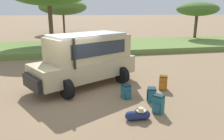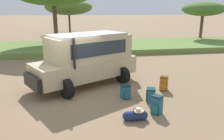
{
  "view_description": "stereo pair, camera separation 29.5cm",
  "coord_description": "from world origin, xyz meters",
  "px_view_note": "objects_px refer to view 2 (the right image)",
  "views": [
    {
      "loc": [
        -0.21,
        -8.96,
        3.47
      ],
      "look_at": [
        1.63,
        -0.13,
        1.0
      ],
      "focal_mm": 35.0,
      "sensor_mm": 36.0,
      "label": 1
    },
    {
      "loc": [
        0.08,
        -9.02,
        3.47
      ],
      "look_at": [
        1.63,
        -0.13,
        1.0
      ],
      "focal_mm": 35.0,
      "sensor_mm": 36.0,
      "label": 2
    }
  ],
  "objects_px": {
    "acacia_tree_left_mid": "(69,7)",
    "duffel_bag_low_black_case": "(135,115)",
    "safari_vehicle": "(87,58)",
    "acacia_tree_centre_back": "(203,9)",
    "backpack_cluster_center": "(164,83)",
    "backpack_outermost": "(151,95)",
    "backpack_beside_front_wheel": "(126,92)",
    "backpack_near_rear_wheel": "(157,105)"
  },
  "relations": [
    {
      "from": "safari_vehicle",
      "to": "acacia_tree_left_mid",
      "type": "distance_m",
      "value": 25.75
    },
    {
      "from": "backpack_cluster_center",
      "to": "duffel_bag_low_black_case",
      "type": "distance_m",
      "value": 3.2
    },
    {
      "from": "safari_vehicle",
      "to": "backpack_beside_front_wheel",
      "type": "xyz_separation_m",
      "value": [
        1.39,
        -2.09,
        -1.01
      ]
    },
    {
      "from": "backpack_near_rear_wheel",
      "to": "backpack_cluster_center",
      "type": "bearing_deg",
      "value": 61.56
    },
    {
      "from": "backpack_outermost",
      "to": "duffel_bag_low_black_case",
      "type": "height_order",
      "value": "backpack_outermost"
    },
    {
      "from": "backpack_outermost",
      "to": "backpack_beside_front_wheel",
      "type": "bearing_deg",
      "value": 148.19
    },
    {
      "from": "safari_vehicle",
      "to": "backpack_cluster_center",
      "type": "relative_size",
      "value": 8.18
    },
    {
      "from": "acacia_tree_left_mid",
      "to": "backpack_beside_front_wheel",
      "type": "bearing_deg",
      "value": -84.78
    },
    {
      "from": "safari_vehicle",
      "to": "backpack_outermost",
      "type": "distance_m",
      "value": 3.64
    },
    {
      "from": "duffel_bag_low_black_case",
      "to": "acacia_tree_centre_back",
      "type": "distance_m",
      "value": 20.95
    },
    {
      "from": "backpack_beside_front_wheel",
      "to": "acacia_tree_left_mid",
      "type": "distance_m",
      "value": 28.03
    },
    {
      "from": "backpack_beside_front_wheel",
      "to": "duffel_bag_low_black_case",
      "type": "xyz_separation_m",
      "value": [
        -0.11,
        -1.85,
        -0.12
      ]
    },
    {
      "from": "acacia_tree_centre_back",
      "to": "backpack_outermost",
      "type": "bearing_deg",
      "value": -126.54
    },
    {
      "from": "duffel_bag_low_black_case",
      "to": "acacia_tree_centre_back",
      "type": "height_order",
      "value": "acacia_tree_centre_back"
    },
    {
      "from": "backpack_beside_front_wheel",
      "to": "backpack_near_rear_wheel",
      "type": "height_order",
      "value": "backpack_near_rear_wheel"
    },
    {
      "from": "safari_vehicle",
      "to": "acacia_tree_left_mid",
      "type": "bearing_deg",
      "value": 92.54
    },
    {
      "from": "backpack_cluster_center",
      "to": "backpack_near_rear_wheel",
      "type": "height_order",
      "value": "backpack_near_rear_wheel"
    },
    {
      "from": "safari_vehicle",
      "to": "backpack_beside_front_wheel",
      "type": "bearing_deg",
      "value": -56.26
    },
    {
      "from": "backpack_outermost",
      "to": "acacia_tree_centre_back",
      "type": "bearing_deg",
      "value": 53.46
    },
    {
      "from": "backpack_near_rear_wheel",
      "to": "backpack_outermost",
      "type": "height_order",
      "value": "backpack_near_rear_wheel"
    },
    {
      "from": "duffel_bag_low_black_case",
      "to": "acacia_tree_left_mid",
      "type": "relative_size",
      "value": 0.12
    },
    {
      "from": "backpack_cluster_center",
      "to": "backpack_outermost",
      "type": "relative_size",
      "value": 1.14
    },
    {
      "from": "backpack_cluster_center",
      "to": "backpack_beside_front_wheel",
      "type": "bearing_deg",
      "value": -161.72
    },
    {
      "from": "backpack_beside_front_wheel",
      "to": "backpack_outermost",
      "type": "height_order",
      "value": "backpack_beside_front_wheel"
    },
    {
      "from": "backpack_near_rear_wheel",
      "to": "acacia_tree_left_mid",
      "type": "distance_m",
      "value": 29.6
    },
    {
      "from": "backpack_cluster_center",
      "to": "acacia_tree_centre_back",
      "type": "distance_m",
      "value": 17.79
    },
    {
      "from": "safari_vehicle",
      "to": "duffel_bag_low_black_case",
      "type": "height_order",
      "value": "safari_vehicle"
    },
    {
      "from": "backpack_beside_front_wheel",
      "to": "backpack_outermost",
      "type": "xyz_separation_m",
      "value": [
        0.9,
        -0.56,
        -0.0
      ]
    },
    {
      "from": "safari_vehicle",
      "to": "duffel_bag_low_black_case",
      "type": "relative_size",
      "value": 6.31
    },
    {
      "from": "backpack_beside_front_wheel",
      "to": "safari_vehicle",
      "type": "bearing_deg",
      "value": 123.74
    },
    {
      "from": "backpack_outermost",
      "to": "acacia_tree_centre_back",
      "type": "height_order",
      "value": "acacia_tree_centre_back"
    },
    {
      "from": "backpack_beside_front_wheel",
      "to": "backpack_near_rear_wheel",
      "type": "bearing_deg",
      "value": -63.92
    },
    {
      "from": "acacia_tree_left_mid",
      "to": "duffel_bag_low_black_case",
      "type": "bearing_deg",
      "value": -85.31
    },
    {
      "from": "duffel_bag_low_black_case",
      "to": "acacia_tree_left_mid",
      "type": "distance_m",
      "value": 29.87
    },
    {
      "from": "backpack_beside_front_wheel",
      "to": "acacia_tree_left_mid",
      "type": "xyz_separation_m",
      "value": [
        -2.53,
        27.68,
        3.67
      ]
    },
    {
      "from": "acacia_tree_left_mid",
      "to": "acacia_tree_centre_back",
      "type": "distance_m",
      "value": 19.63
    },
    {
      "from": "safari_vehicle",
      "to": "backpack_cluster_center",
      "type": "distance_m",
      "value": 3.74
    },
    {
      "from": "backpack_outermost",
      "to": "backpack_near_rear_wheel",
      "type": "bearing_deg",
      "value": -99.09
    },
    {
      "from": "safari_vehicle",
      "to": "acacia_tree_centre_back",
      "type": "relative_size",
      "value": 1.16
    },
    {
      "from": "backpack_cluster_center",
      "to": "backpack_near_rear_wheel",
      "type": "bearing_deg",
      "value": -118.44
    },
    {
      "from": "safari_vehicle",
      "to": "backpack_outermost",
      "type": "height_order",
      "value": "safari_vehicle"
    },
    {
      "from": "backpack_cluster_center",
      "to": "acacia_tree_centre_back",
      "type": "bearing_deg",
      "value": 53.81
    }
  ]
}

